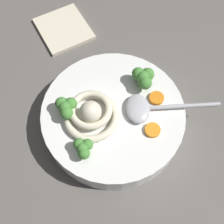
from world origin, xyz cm
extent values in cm
cube|color=#5B5651|center=(0.00, 0.00, 1.26)|extent=(106.57, 106.57, 2.52)
cylinder|color=white|center=(1.03, 0.26, 5.14)|extent=(26.54, 26.54, 5.24)
cylinder|color=olive|center=(1.03, 0.26, 5.35)|extent=(23.36, 23.36, 4.82)
torus|color=beige|center=(2.50, 3.85, 8.45)|extent=(10.07, 10.07, 1.39)
torus|color=beige|center=(3.15, 3.42, 9.56)|extent=(10.79, 10.79, 1.25)
sphere|color=beige|center=(2.50, 3.85, 10.26)|extent=(3.91, 3.91, 3.91)
ellipsoid|color=#B7B7BC|center=(-1.75, -3.46, 8.56)|extent=(7.44, 7.11, 1.60)
cylinder|color=#B7B7BC|center=(-6.23, -9.48, 8.56)|extent=(9.60, 12.51, 0.80)
cylinder|color=#7A9E60|center=(1.81, -7.85, 8.43)|extent=(1.25, 1.25, 1.34)
sphere|color=#478938|center=(1.81, -7.85, 10.33)|extent=(2.46, 2.46, 2.46)
sphere|color=#478938|center=(3.04, -7.85, 10.10)|extent=(2.46, 2.46, 2.46)
sphere|color=#478938|center=(0.70, -7.40, 10.21)|extent=(2.46, 2.46, 2.46)
sphere|color=#478938|center=(1.81, -9.08, 10.15)|extent=(2.46, 2.46, 2.46)
cylinder|color=#7A9E60|center=(-1.64, 8.87, 8.30)|extent=(1.00, 1.00, 1.08)
sphere|color=#478938|center=(-1.64, 8.87, 9.82)|extent=(1.97, 1.97, 1.97)
sphere|color=#478938|center=(-0.65, 8.87, 9.64)|extent=(1.97, 1.97, 1.97)
sphere|color=#478938|center=(-2.54, 9.23, 9.73)|extent=(1.97, 1.97, 1.97)
sphere|color=#478938|center=(-1.64, 7.89, 9.68)|extent=(1.97, 1.97, 1.97)
cylinder|color=#7A9E60|center=(6.09, 6.67, 8.39)|extent=(1.18, 1.18, 1.26)
sphere|color=#478938|center=(6.09, 6.67, 10.18)|extent=(2.31, 2.31, 2.31)
sphere|color=#478938|center=(7.24, 6.67, 9.97)|extent=(2.31, 2.31, 2.31)
sphere|color=#478938|center=(5.04, 7.09, 10.07)|extent=(2.31, 2.31, 2.31)
sphere|color=#478938|center=(6.09, 5.51, 10.01)|extent=(2.31, 2.31, 2.31)
cylinder|color=orange|center=(-2.26, -7.79, 8.12)|extent=(2.76, 2.76, 0.72)
cylinder|color=orange|center=(-6.41, -2.75, 8.09)|extent=(2.77, 2.77, 0.67)
cube|color=beige|center=(27.21, -6.85, 2.92)|extent=(14.19, 13.20, 0.80)
camera|label=1|loc=(-16.18, 14.84, 52.95)|focal=44.44mm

